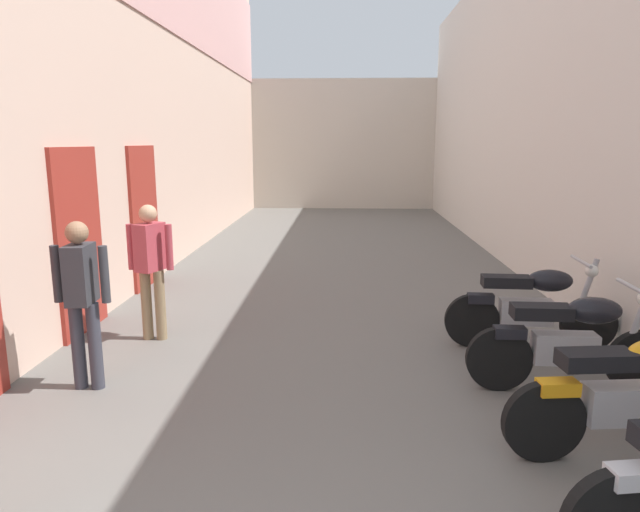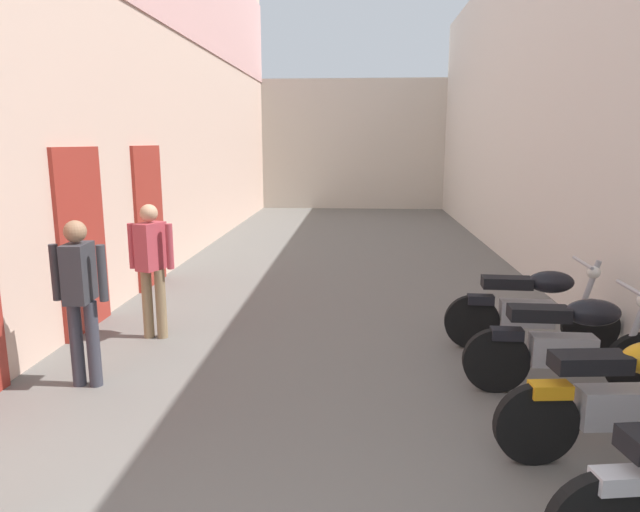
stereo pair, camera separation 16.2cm
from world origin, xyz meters
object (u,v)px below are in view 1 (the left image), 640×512
object	(u,v)px
motorcycle_fifth	(532,305)
pedestrian_mid_alley	(82,293)
motorcycle_third	(633,393)
pedestrian_further_down	(151,262)
motorcycle_fourth	(572,340)

from	to	relation	value
motorcycle_fifth	pedestrian_mid_alley	distance (m)	4.62
motorcycle_third	motorcycle_fifth	distance (m)	2.21
motorcycle_third	pedestrian_further_down	world-z (taller)	pedestrian_further_down
motorcycle_fifth	pedestrian_further_down	size ratio (longest dim) A/B	1.18
motorcycle_fourth	pedestrian_further_down	size ratio (longest dim) A/B	1.18
pedestrian_mid_alley	motorcycle_fifth	bearing A→B (deg)	15.42
motorcycle_fourth	motorcycle_fifth	world-z (taller)	same
motorcycle_third	motorcycle_fifth	bearing A→B (deg)	90.00
motorcycle_fourth	motorcycle_fifth	xyz separation A→B (m)	(-0.00, 1.11, 0.00)
pedestrian_mid_alley	motorcycle_third	bearing A→B (deg)	-12.62
motorcycle_third	motorcycle_fifth	xyz separation A→B (m)	(0.00, 2.21, 0.00)
pedestrian_further_down	motorcycle_fifth	bearing A→B (deg)	-1.66
motorcycle_fifth	pedestrian_mid_alley	xyz separation A→B (m)	(-4.43, -1.22, 0.42)
motorcycle_third	pedestrian_mid_alley	xyz separation A→B (m)	(-4.43, 0.99, 0.42)
motorcycle_third	pedestrian_mid_alley	size ratio (longest dim) A/B	1.18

